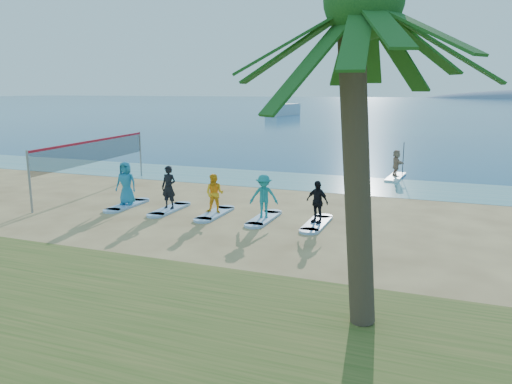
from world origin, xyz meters
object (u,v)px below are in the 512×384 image
(student_0, at_px, (126,183))
(student_3, at_px, (264,196))
(surfboard_3, at_px, (264,218))
(boat_offshore_a, at_px, (283,115))
(student_2, at_px, (215,194))
(palm_tree, at_px, (364,3))
(student_1, at_px, (169,187))
(student_4, at_px, (317,202))
(surfboard_1, at_px, (170,209))
(volleyball_net, at_px, (94,152))
(surfboard_4, at_px, (317,224))
(surfboard_2, at_px, (215,214))
(paddleboard, at_px, (395,177))
(paddleboarder, at_px, (396,163))
(surfboard_0, at_px, (127,205))

(student_0, height_order, student_3, student_0)
(surfboard_3, relative_size, student_3, 1.34)
(boat_offshore_a, bearing_deg, student_2, -60.72)
(palm_tree, xyz_separation_m, surfboard_3, (-4.65, 7.34, -6.34))
(student_1, relative_size, student_4, 1.13)
(student_2, bearing_deg, surfboard_1, 174.57)
(volleyball_net, xyz_separation_m, surfboard_4, (11.49, -2.18, -1.86))
(student_2, bearing_deg, palm_tree, -53.09)
(surfboard_2, height_order, student_2, student_2)
(student_0, bearing_deg, surfboard_1, -7.60)
(paddleboard, relative_size, surfboard_1, 1.36)
(palm_tree, xyz_separation_m, paddleboard, (-0.93, 18.40, -6.33))
(student_0, relative_size, surfboard_2, 0.82)
(surfboard_1, bearing_deg, volleyball_net, 157.87)
(student_1, bearing_deg, paddleboarder, 58.38)
(surfboard_2, bearing_deg, boat_offshore_a, 106.03)
(student_2, bearing_deg, surfboard_2, 0.00)
(surfboard_3, bearing_deg, student_0, 180.00)
(surfboard_1, relative_size, surfboard_3, 1.00)
(volleyball_net, height_order, student_4, volleyball_net)
(surfboard_1, distance_m, surfboard_3, 4.09)
(paddleboarder, distance_m, student_3, 11.66)
(student_1, bearing_deg, palm_tree, -36.46)
(palm_tree, bearing_deg, surfboard_4, 109.52)
(surfboard_2, distance_m, surfboard_4, 4.09)
(paddleboard, xyz_separation_m, student_1, (-7.80, -11.06, 0.90))
(palm_tree, distance_m, boat_offshore_a, 85.94)
(surfboard_1, distance_m, student_4, 6.18)
(student_3, bearing_deg, student_4, -17.22)
(palm_tree, height_order, student_2, palm_tree)
(boat_offshore_a, distance_m, student_1, 76.15)
(volleyball_net, height_order, paddleboarder, volleyball_net)
(volleyball_net, distance_m, surfboard_0, 4.38)
(surfboard_1, xyz_separation_m, surfboard_4, (6.13, 0.00, 0.00))
(student_2, bearing_deg, surfboard_3, -5.43)
(paddleboard, bearing_deg, student_0, -127.89)
(student_3, bearing_deg, student_0, 162.78)
(boat_offshore_a, distance_m, student_4, 77.91)
(palm_tree, height_order, student_4, palm_tree)
(student_3, bearing_deg, paddleboard, 54.20)
(paddleboard, bearing_deg, student_1, -121.42)
(paddleboarder, relative_size, surfboard_3, 0.66)
(student_0, relative_size, student_2, 1.18)
(palm_tree, relative_size, surfboard_0, 3.48)
(student_2, bearing_deg, student_0, 174.57)
(paddleboarder, distance_m, student_0, 14.81)
(surfboard_2, distance_m, surfboard_3, 2.04)
(paddleboard, distance_m, student_2, 12.49)
(palm_tree, xyz_separation_m, surfboard_0, (-10.78, 7.34, -6.34))
(paddleboarder, bearing_deg, palm_tree, 159.47)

